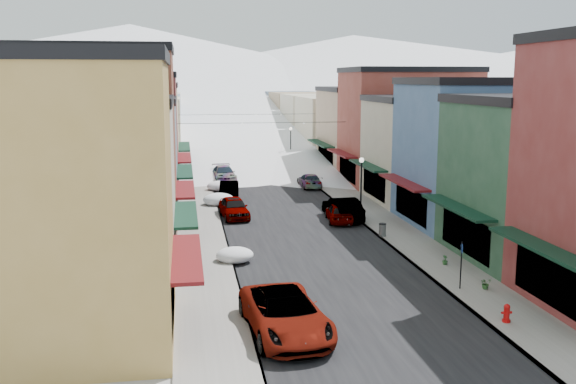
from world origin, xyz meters
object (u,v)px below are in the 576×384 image
object	(u,v)px
fire_hydrant	(507,314)
streetlamp_near	(361,180)
car_green_sedan	(343,209)
car_dark_hatch	(229,191)
trash_can	(382,230)
car_silver_sedan	(234,208)
car_white_suv	(285,314)

from	to	relation	value
fire_hydrant	streetlamp_near	distance (m)	21.64
car_green_sedan	streetlamp_near	xyz separation A→B (m)	(1.43, 0.16, 2.12)
car_dark_hatch	car_green_sedan	size ratio (longest dim) A/B	0.88
streetlamp_near	car_dark_hatch	bearing A→B (deg)	133.81
trash_can	streetlamp_near	size ratio (longest dim) A/B	0.19
car_silver_sedan	car_white_suv	bearing A→B (deg)	-94.87
trash_can	car_dark_hatch	bearing A→B (deg)	120.11
car_green_sedan	streetlamp_near	size ratio (longest dim) A/B	1.17
car_green_sedan	car_white_suv	bearing A→B (deg)	66.45
car_white_suv	trash_can	xyz separation A→B (m)	(8.87, 14.98, -0.31)
car_dark_hatch	car_green_sedan	bearing A→B (deg)	-45.87
car_silver_sedan	streetlamp_near	xyz separation A→B (m)	(9.38, -1.84, 2.18)
car_white_suv	car_green_sedan	distance (m)	22.14
car_green_sedan	streetlamp_near	world-z (taller)	streetlamp_near
trash_can	car_white_suv	bearing A→B (deg)	-120.62
car_green_sedan	trash_can	size ratio (longest dim) A/B	6.21
fire_hydrant	trash_can	bearing A→B (deg)	92.28
streetlamp_near	fire_hydrant	bearing A→B (deg)	-88.81
car_silver_sedan	fire_hydrant	xyz separation A→B (m)	(9.83, -23.34, -0.28)
car_silver_sedan	car_green_sedan	xyz separation A→B (m)	(7.95, -2.01, 0.06)
fire_hydrant	car_white_suv	bearing A→B (deg)	176.77
car_dark_hatch	car_green_sedan	distance (m)	12.47
car_white_suv	trash_can	size ratio (longest dim) A/B	7.61
fire_hydrant	car_dark_hatch	bearing A→B (deg)	107.24
car_white_suv	car_green_sedan	bearing A→B (deg)	64.51
streetlamp_near	car_green_sedan	bearing A→B (deg)	-173.45
car_white_suv	fire_hydrant	size ratio (longest dim) A/B	7.97
car_white_suv	trash_can	distance (m)	17.41
car_dark_hatch	car_silver_sedan	bearing A→B (deg)	-85.77
car_white_suv	car_dark_hatch	size ratio (longest dim) A/B	1.38
car_dark_hatch	streetlamp_near	xyz separation A→B (m)	(9.20, -9.59, 2.22)
car_white_suv	trash_can	world-z (taller)	car_white_suv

